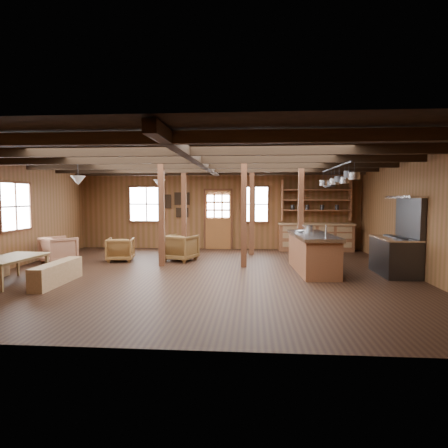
% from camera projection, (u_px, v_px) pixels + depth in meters
% --- Properties ---
extents(room, '(10.04, 9.04, 2.84)m').
position_uv_depth(room, '(201.00, 216.00, 8.90)').
color(room, black).
rests_on(room, ground).
extents(ceiling_joists, '(9.80, 8.82, 0.18)m').
position_uv_depth(ceiling_joists, '(202.00, 162.00, 8.98)').
color(ceiling_joists, black).
rests_on(ceiling_joists, ceiling).
extents(timber_posts, '(3.95, 2.35, 2.80)m').
position_uv_depth(timber_posts, '(228.00, 212.00, 10.92)').
color(timber_posts, '#492415').
rests_on(timber_posts, floor).
extents(back_door, '(1.02, 0.08, 2.15)m').
position_uv_depth(back_door, '(218.00, 224.00, 13.36)').
color(back_door, brown).
rests_on(back_door, floor).
extents(window_back_left, '(1.32, 0.06, 1.32)m').
position_uv_depth(window_back_left, '(147.00, 204.00, 13.52)').
color(window_back_left, white).
rests_on(window_back_left, wall_back).
extents(window_back_right, '(1.02, 0.06, 1.32)m').
position_uv_depth(window_back_right, '(255.00, 204.00, 13.22)').
color(window_back_right, white).
rests_on(window_back_right, wall_back).
extents(window_left, '(0.14, 1.24, 1.32)m').
position_uv_depth(window_left, '(15.00, 207.00, 9.76)').
color(window_left, white).
rests_on(window_left, wall_back).
extents(notice_boards, '(1.08, 0.03, 0.90)m').
position_uv_depth(notice_boards, '(177.00, 203.00, 13.43)').
color(notice_boards, beige).
rests_on(notice_boards, wall_back).
extents(back_counter, '(2.55, 0.60, 2.45)m').
position_uv_depth(back_counter, '(316.00, 234.00, 12.87)').
color(back_counter, brown).
rests_on(back_counter, floor).
extents(pendant_lamps, '(1.86, 2.36, 0.66)m').
position_uv_depth(pendant_lamps, '(123.00, 182.00, 10.00)').
color(pendant_lamps, '#313134').
rests_on(pendant_lamps, ceiling).
extents(pot_rack, '(0.40, 3.00, 0.46)m').
position_uv_depth(pot_rack, '(337.00, 180.00, 8.88)').
color(pot_rack, '#313134').
rests_on(pot_rack, ceiling).
extents(kitchen_island, '(1.02, 2.55, 1.20)m').
position_uv_depth(kitchen_island, '(313.00, 252.00, 9.26)').
color(kitchen_island, brown).
rests_on(kitchen_island, floor).
extents(step_stool, '(0.51, 0.36, 0.45)m').
position_uv_depth(step_stool, '(315.00, 255.00, 10.54)').
color(step_stool, olive).
rests_on(step_stool, floor).
extents(commercial_range, '(0.79, 1.51, 1.87)m').
position_uv_depth(commercial_range, '(397.00, 249.00, 8.86)').
color(commercial_range, '#313134').
rests_on(commercial_range, floor).
extents(dining_table, '(1.00, 1.66, 0.57)m').
position_uv_depth(dining_table, '(12.00, 270.00, 7.99)').
color(dining_table, olive).
rests_on(dining_table, floor).
extents(bench_aisle, '(0.32, 1.68, 0.46)m').
position_uv_depth(bench_aisle, '(57.00, 273.00, 7.91)').
color(bench_aisle, olive).
rests_on(bench_aisle, floor).
extents(armchair_a, '(0.83, 0.85, 0.67)m').
position_uv_depth(armchair_a, '(120.00, 250.00, 10.80)').
color(armchair_a, brown).
rests_on(armchair_a, floor).
extents(armchair_b, '(1.06, 1.08, 0.77)m').
position_uv_depth(armchair_b, '(181.00, 248.00, 10.87)').
color(armchair_b, brown).
rests_on(armchair_b, floor).
extents(armchair_c, '(1.13, 1.14, 0.75)m').
position_uv_depth(armchair_c, '(59.00, 250.00, 10.50)').
color(armchair_c, '#9C6347').
rests_on(armchair_c, floor).
extents(counter_pot, '(0.27, 0.27, 0.16)m').
position_uv_depth(counter_pot, '(309.00, 228.00, 9.98)').
color(counter_pot, silver).
rests_on(counter_pot, kitchen_island).
extents(bowl, '(0.29, 0.29, 0.06)m').
position_uv_depth(bowl, '(300.00, 231.00, 9.53)').
color(bowl, silver).
rests_on(bowl, kitchen_island).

